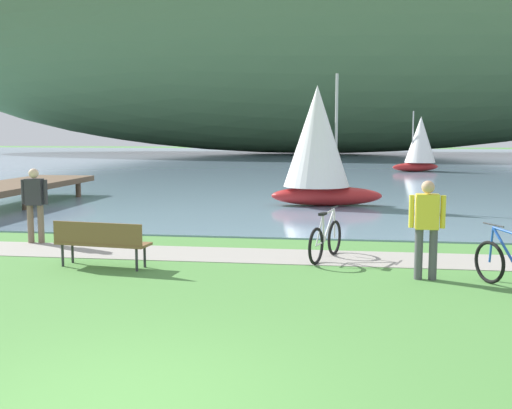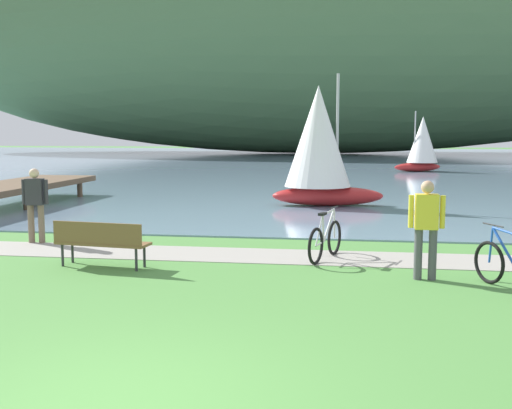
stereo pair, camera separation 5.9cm
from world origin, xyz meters
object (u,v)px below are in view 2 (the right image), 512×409
(bicycle_beside_path, at_px, (326,240))
(person_on_the_grass, at_px, (426,223))
(sailboat_nearest_to_shore, at_px, (422,143))
(park_bench_near_camera, at_px, (101,240))
(bicycle_leaning_near_bench, at_px, (512,267))
(person_at_shoreline, at_px, (35,201))
(sailboat_mid_bay, at_px, (319,144))

(bicycle_beside_path, height_order, person_on_the_grass, person_on_the_grass)
(bicycle_beside_path, xyz_separation_m, sailboat_nearest_to_shore, (5.22, 27.82, 1.44))
(park_bench_near_camera, bearing_deg, sailboat_nearest_to_shore, 72.22)
(bicycle_leaning_near_bench, distance_m, person_at_shoreline, 10.04)
(park_bench_near_camera, height_order, person_at_shoreline, person_at_shoreline)
(sailboat_nearest_to_shore, relative_size, sailboat_mid_bay, 0.86)
(bicycle_leaning_near_bench, bearing_deg, person_at_shoreline, 163.33)
(person_at_shoreline, distance_m, person_on_the_grass, 8.65)
(bicycle_beside_path, distance_m, person_on_the_grass, 2.32)
(bicycle_beside_path, bearing_deg, bicycle_leaning_near_bench, -33.70)
(park_bench_near_camera, relative_size, person_on_the_grass, 1.08)
(park_bench_near_camera, xyz_separation_m, bicycle_leaning_near_bench, (7.14, -0.67, -0.12))
(person_on_the_grass, bearing_deg, park_bench_near_camera, 179.18)
(bicycle_beside_path, bearing_deg, sailboat_mid_bay, 93.28)
(person_on_the_grass, height_order, sailboat_nearest_to_shore, sailboat_nearest_to_shore)
(bicycle_leaning_near_bench, relative_size, sailboat_mid_bay, 0.36)
(bicycle_beside_path, xyz_separation_m, person_at_shoreline, (-6.60, 0.87, 0.58))
(bicycle_leaning_near_bench, distance_m, sailboat_mid_bay, 11.35)
(person_on_the_grass, bearing_deg, bicycle_beside_path, 140.88)
(park_bench_near_camera, relative_size, person_at_shoreline, 1.08)
(bicycle_leaning_near_bench, height_order, sailboat_mid_bay, sailboat_mid_bay)
(person_at_shoreline, xyz_separation_m, person_on_the_grass, (8.34, -2.29, 0.00))
(bicycle_beside_path, relative_size, sailboat_nearest_to_shore, 0.44)
(bicycle_beside_path, bearing_deg, park_bench_near_camera, -162.10)
(park_bench_near_camera, xyz_separation_m, sailboat_mid_bay, (3.64, 9.98, 1.60))
(person_on_the_grass, xyz_separation_m, sailboat_mid_bay, (-2.24, 10.07, 1.14))
(person_at_shoreline, relative_size, person_on_the_grass, 1.00)
(bicycle_leaning_near_bench, relative_size, sailboat_nearest_to_shore, 0.42)
(bicycle_leaning_near_bench, bearing_deg, bicycle_beside_path, 146.30)
(bicycle_beside_path, bearing_deg, person_at_shoreline, 172.49)
(person_at_shoreline, bearing_deg, bicycle_beside_path, -7.51)
(bicycle_leaning_near_bench, height_order, person_at_shoreline, person_at_shoreline)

